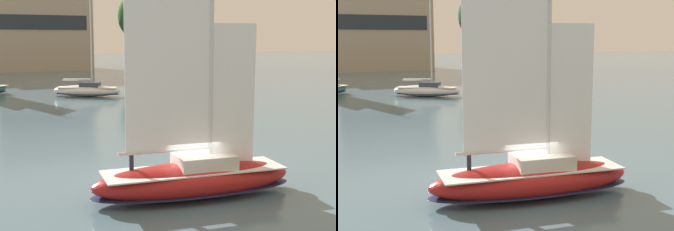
{
  "view_description": "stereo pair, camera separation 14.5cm",
  "coord_description": "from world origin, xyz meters",
  "views": [
    {
      "loc": [
        -9.28,
        -18.38,
        7.16
      ],
      "look_at": [
        0.0,
        3.0,
        3.32
      ],
      "focal_mm": 50.0,
      "sensor_mm": 36.0,
      "label": 1
    },
    {
      "loc": [
        -9.15,
        -18.44,
        7.16
      ],
      "look_at": [
        0.0,
        3.0,
        3.32
      ],
      "focal_mm": 50.0,
      "sensor_mm": 36.0,
      "label": 2
    }
  ],
  "objects": [
    {
      "name": "ground_plane",
      "position": [
        0.0,
        0.0,
        0.0
      ],
      "size": [
        400.0,
        400.0,
        0.0
      ],
      "primitive_type": "plane",
      "color": "slate"
    },
    {
      "name": "waterfront_building",
      "position": [
        2.06,
        94.31,
        10.03
      ],
      "size": [
        32.34,
        19.1,
        19.98
      ],
      "color": "tan",
      "rests_on": "ground"
    },
    {
      "name": "tree_shore_center",
      "position": [
        27.83,
        85.61,
        12.21
      ],
      "size": [
        8.48,
        8.48,
        17.45
      ],
      "color": "#4C3828",
      "rests_on": "ground"
    },
    {
      "name": "sailboat_main",
      "position": [
        0.01,
        -0.0,
        1.05
      ],
      "size": [
        9.8,
        3.59,
        13.17
      ],
      "color": "maroon",
      "rests_on": "ground"
    },
    {
      "name": "sailboat_moored_near_marina",
      "position": [
        4.61,
        39.06,
        0.8
      ],
      "size": [
        8.7,
        6.33,
        11.85
      ],
      "color": "white",
      "rests_on": "ground"
    }
  ]
}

